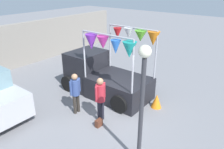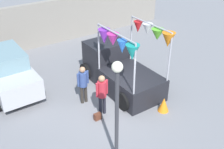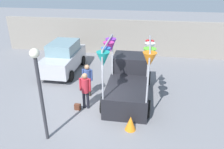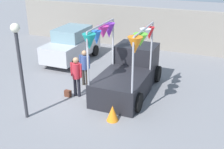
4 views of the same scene
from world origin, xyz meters
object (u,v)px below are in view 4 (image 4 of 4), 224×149
object	(u,v)px
vendor_truck	(129,70)
street_lamp	(19,58)
handbag	(68,93)
folded_kite_bundle_tangerine	(113,113)
person_customer	(76,73)
person_vendor	(85,65)
parked_car	(72,44)

from	to	relation	value
vendor_truck	street_lamp	world-z (taller)	street_lamp
handbag	folded_kite_bundle_tangerine	xyz separation A→B (m)	(2.48, -1.02, 0.16)
handbag	folded_kite_bundle_tangerine	distance (m)	2.69
person_customer	folded_kite_bundle_tangerine	world-z (taller)	person_customer
person_customer	folded_kite_bundle_tangerine	bearing A→B (deg)	-29.88
person_vendor	handbag	world-z (taller)	person_vendor
vendor_truck	street_lamp	bearing A→B (deg)	-126.35
parked_car	handbag	size ratio (longest dim) A/B	14.29
vendor_truck	folded_kite_bundle_tangerine	size ratio (longest dim) A/B	6.91
vendor_truck	person_customer	bearing A→B (deg)	-141.28
person_customer	person_vendor	xyz separation A→B (m)	(-0.20, 1.11, -0.04)
parked_car	person_customer	bearing A→B (deg)	-57.61
handbag	person_vendor	bearing A→B (deg)	83.45
person_vendor	handbag	bearing A→B (deg)	-96.55
person_customer	street_lamp	xyz separation A→B (m)	(-0.90, -2.23, 1.28)
vendor_truck	street_lamp	distance (m)	4.79
parked_car	handbag	bearing A→B (deg)	-62.67
person_customer	street_lamp	bearing A→B (deg)	-111.92
vendor_truck	folded_kite_bundle_tangerine	world-z (taller)	vendor_truck
person_vendor	folded_kite_bundle_tangerine	size ratio (longest dim) A/B	2.80
person_customer	person_vendor	bearing A→B (deg)	100.14
handbag	folded_kite_bundle_tangerine	size ratio (longest dim) A/B	0.47
vendor_truck	person_customer	distance (m)	2.33
person_customer	parked_car	bearing A→B (deg)	122.39
parked_car	folded_kite_bundle_tangerine	world-z (taller)	parked_car
folded_kite_bundle_tangerine	person_vendor	bearing A→B (deg)	134.91
folded_kite_bundle_tangerine	vendor_truck	bearing A→B (deg)	96.78
parked_car	person_customer	size ratio (longest dim) A/B	2.30
street_lamp	folded_kite_bundle_tangerine	size ratio (longest dim) A/B	5.88
parked_car	person_customer	distance (m)	4.56
vendor_truck	handbag	xyz separation A→B (m)	(-2.16, -1.65, -0.78)
person_customer	person_vendor	distance (m)	1.13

